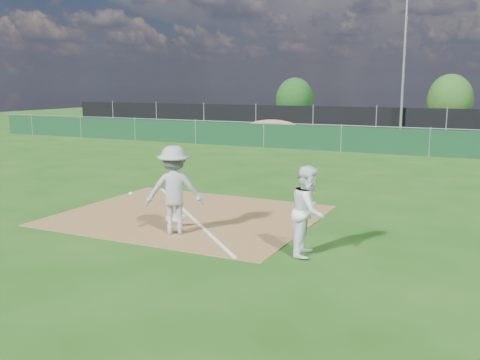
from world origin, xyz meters
name	(u,v)px	position (x,y,z in m)	size (l,w,h in m)	color
ground	(307,166)	(0.00, 10.00, 0.00)	(90.00, 90.00, 0.00)	#1C4B10
infield_dirt	(189,215)	(0.00, 1.00, 0.01)	(6.00, 5.00, 0.02)	brown
foul_line	(189,215)	(0.00, 1.00, 0.03)	(0.08, 7.00, 0.01)	white
green_fence	(341,139)	(0.00, 15.00, 0.60)	(44.00, 0.05, 1.20)	#0D321A
dirt_mound	(272,130)	(-5.00, 18.50, 0.58)	(3.38, 2.60, 1.17)	#A27A4E
black_fence	(376,122)	(0.00, 23.00, 0.90)	(46.00, 0.04, 1.80)	black
parking_lot	(390,130)	(0.00, 28.00, 0.01)	(46.00, 9.00, 0.01)	black
light_pole	(404,70)	(1.50, 22.70, 4.00)	(0.16, 0.16, 8.00)	slate
first_base	(177,217)	(-0.08, 0.55, 0.06)	(0.35, 0.35, 0.07)	silver
play_at_first	(174,190)	(0.54, -0.49, 0.96)	(2.00, 1.23, 1.89)	#A8A8AB
runner	(308,211)	(3.58, -0.63, 0.85)	(0.83, 0.65, 1.71)	white
car_left	(285,117)	(-7.61, 27.52, 0.74)	(1.73, 4.30, 1.47)	#A1A4A9
car_mid	(370,119)	(-1.39, 27.80, 0.79)	(1.66, 4.75, 1.57)	black
tree_left	(295,100)	(-8.60, 32.24, 1.91)	(3.13, 3.13, 3.71)	#382316
tree_mid	(450,100)	(3.30, 33.62, 2.02)	(3.32, 3.32, 3.93)	#382316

